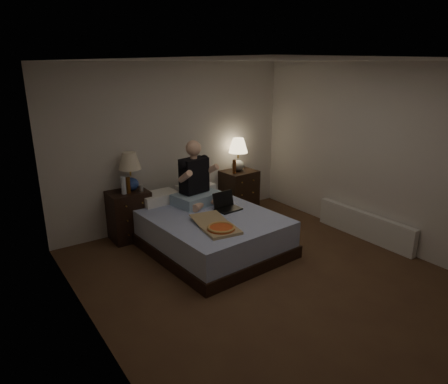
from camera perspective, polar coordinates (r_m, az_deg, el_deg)
floor at (r=4.96m, az=6.06°, el=-12.06°), size 4.00×4.50×0.00m
ceiling at (r=4.30m, az=7.21°, el=18.17°), size 4.00×4.50×0.00m
wall_back at (r=6.29m, az=-7.07°, el=6.60°), size 4.00×0.00×2.50m
wall_left at (r=3.55m, az=-18.62°, el=-3.22°), size 0.00×4.50×2.50m
wall_right at (r=5.95m, az=21.32°, el=4.86°), size 0.00×4.50×2.50m
bed at (r=5.59m, az=-2.37°, el=-5.45°), size 1.65×2.13×0.51m
nightstand_left at (r=6.00m, az=-13.46°, el=-3.17°), size 0.56×0.51×0.72m
nightstand_right at (r=6.92m, az=2.06°, el=0.17°), size 0.59×0.53×0.72m
lamp_left at (r=5.83m, az=-13.25°, el=2.85°), size 0.41×0.41×0.56m
lamp_right at (r=6.74m, az=2.03°, el=5.34°), size 0.38×0.38×0.56m
water_bottle at (r=5.74m, az=-14.16°, el=0.91°), size 0.07×0.07×0.25m
soda_can at (r=5.80m, az=-11.76°, el=0.50°), size 0.07×0.07×0.10m
beer_bottle_left at (r=5.77m, az=-13.51°, el=0.95°), size 0.06×0.06×0.23m
beer_bottle_right at (r=6.62m, az=1.48°, el=3.65°), size 0.06×0.06×0.23m
person at (r=5.73m, az=-3.98°, el=2.73°), size 0.74×0.63×0.93m
laptop at (r=5.57m, az=0.66°, el=-1.42°), size 0.36×0.31×0.24m
pizza_box at (r=4.89m, az=-0.40°, el=-5.25°), size 0.50×0.81×0.08m
radiator at (r=6.23m, az=19.41°, el=-4.53°), size 0.10×1.60×0.40m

